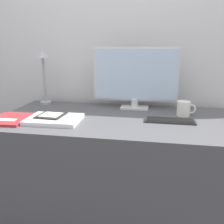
% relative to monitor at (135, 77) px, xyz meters
% --- Properties ---
extents(wall_back, '(3.60, 0.05, 2.40)m').
position_rel_monitor_xyz_m(wall_back, '(-0.09, 0.18, 0.23)').
color(wall_back, silver).
rests_on(wall_back, ground_plane).
extents(desk, '(1.52, 0.76, 0.74)m').
position_rel_monitor_xyz_m(desk, '(-0.09, -0.27, -0.60)').
color(desk, '#4C4C51').
rests_on(desk, ground_plane).
extents(monitor, '(0.61, 0.11, 0.44)m').
position_rel_monitor_xyz_m(monitor, '(0.00, 0.00, 0.00)').
color(monitor, silver).
rests_on(monitor, desk).
extents(keyboard, '(0.30, 0.11, 0.01)m').
position_rel_monitor_xyz_m(keyboard, '(0.24, -0.29, -0.23)').
color(keyboard, '#282828').
rests_on(keyboard, desk).
extents(laptop, '(0.33, 0.25, 0.03)m').
position_rel_monitor_xyz_m(laptop, '(-0.46, -0.42, -0.22)').
color(laptop, silver).
rests_on(laptop, desk).
extents(ereader, '(0.16, 0.17, 0.01)m').
position_rel_monitor_xyz_m(ereader, '(-0.48, -0.39, -0.20)').
color(ereader, black).
rests_on(ereader, laptop).
extents(desk_lamp, '(0.10, 0.10, 0.42)m').
position_rel_monitor_xyz_m(desk_lamp, '(-0.70, 0.01, 0.06)').
color(desk_lamp, '#999EA8').
rests_on(desk_lamp, desk).
extents(notebook, '(0.23, 0.27, 0.02)m').
position_rel_monitor_xyz_m(notebook, '(-0.73, -0.45, -0.22)').
color(notebook, maroon).
rests_on(notebook, desk).
extents(coffee_mug, '(0.12, 0.09, 0.10)m').
position_rel_monitor_xyz_m(coffee_mug, '(0.34, -0.14, -0.18)').
color(coffee_mug, white).
rests_on(coffee_mug, desk).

